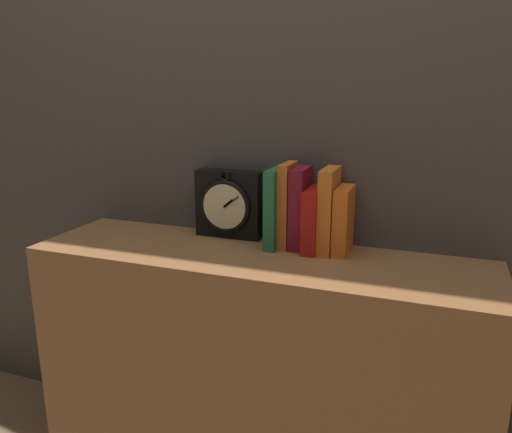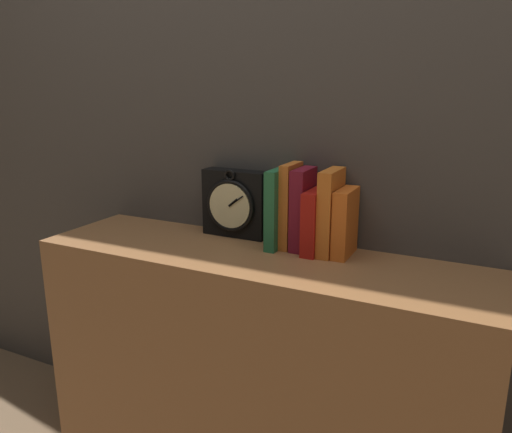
% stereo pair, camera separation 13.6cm
% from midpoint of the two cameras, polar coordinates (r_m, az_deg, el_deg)
% --- Properties ---
extents(wall_back, '(6.00, 0.05, 2.60)m').
position_cam_midpoint_polar(wall_back, '(1.51, 0.11, 18.59)').
color(wall_back, '#47423D').
rests_on(wall_back, ground_plane).
extents(bookshelf, '(1.30, 0.36, 0.74)m').
position_cam_midpoint_polar(bookshelf, '(1.55, -2.62, -17.46)').
color(bookshelf, '#936038').
rests_on(bookshelf, ground_plane).
extents(clock, '(0.21, 0.07, 0.21)m').
position_cam_midpoint_polar(clock, '(1.53, -5.67, 1.39)').
color(clock, black).
rests_on(clock, bookshelf).
extents(book_slot0_green, '(0.03, 0.14, 0.23)m').
position_cam_midpoint_polar(book_slot0_green, '(1.44, -0.39, 0.99)').
color(book_slot0_green, '#256A3E').
rests_on(book_slot0_green, bookshelf).
extents(book_slot1_orange, '(0.03, 0.11, 0.24)m').
position_cam_midpoint_polar(book_slot1_orange, '(1.44, 0.93, 1.30)').
color(book_slot1_orange, orange).
rests_on(book_slot1_orange, bookshelf).
extents(book_slot2_maroon, '(0.04, 0.12, 0.23)m').
position_cam_midpoint_polar(book_slot2_maroon, '(1.43, 2.35, 0.94)').
color(book_slot2_maroon, maroon).
rests_on(book_slot2_maroon, bookshelf).
extents(book_slot3_red, '(0.04, 0.14, 0.18)m').
position_cam_midpoint_polar(book_slot3_red, '(1.41, 3.92, -0.39)').
color(book_slot3_red, '#AE1911').
rests_on(book_slot3_red, bookshelf).
extents(book_slot4_orange, '(0.04, 0.13, 0.24)m').
position_cam_midpoint_polar(book_slot4_orange, '(1.39, 5.57, 0.66)').
color(book_slot4_orange, orange).
rests_on(book_slot4_orange, bookshelf).
extents(book_slot5_orange, '(0.04, 0.13, 0.19)m').
position_cam_midpoint_polar(book_slot5_orange, '(1.39, 7.23, -0.47)').
color(book_slot5_orange, orange).
rests_on(book_slot5_orange, bookshelf).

